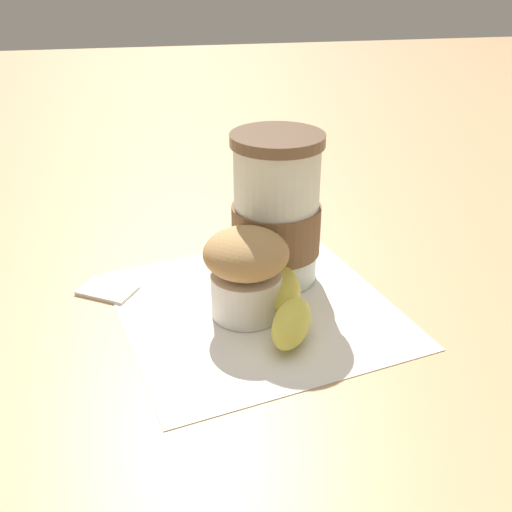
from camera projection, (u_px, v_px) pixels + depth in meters
The scene contains 6 objects.
ground_plane at pixel (256, 309), 0.53m from camera, with size 3.00×3.00×0.00m, color tan.
paper_napkin at pixel (256, 308), 0.53m from camera, with size 0.23×0.23×0.00m, color white.
coffee_cup at pixel (276, 214), 0.55m from camera, with size 0.08×0.08×0.14m.
muffin at pixel (246, 270), 0.50m from camera, with size 0.07×0.07×0.08m.
banana at pixel (271, 289), 0.52m from camera, with size 0.17×0.07×0.04m.
sugar_packet at pixel (107, 289), 0.55m from camera, with size 0.05×0.03×0.01m, color white.
Camera 1 is at (0.44, -0.08, 0.29)m, focal length 42.00 mm.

